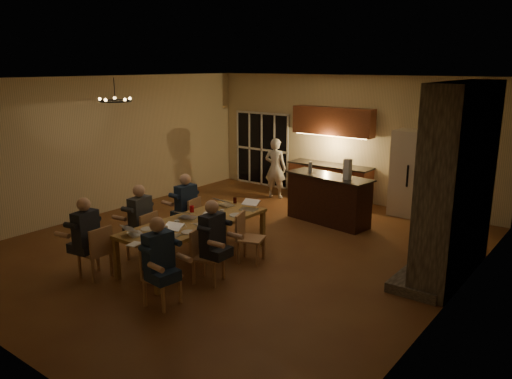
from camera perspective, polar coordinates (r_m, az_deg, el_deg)
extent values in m
plane|color=brown|center=(9.76, -2.36, -6.60)|extent=(9.00, 9.00, 0.00)
cube|color=beige|center=(13.05, 10.43, 5.74)|extent=(8.00, 0.04, 3.20)
cube|color=beige|center=(12.25, -17.10, 4.81)|extent=(0.04, 9.00, 3.20)
cube|color=beige|center=(7.47, 21.95, -1.28)|extent=(0.04, 9.00, 3.20)
cube|color=white|center=(9.13, -2.57, 12.66)|extent=(8.00, 9.00, 0.04)
cube|color=black|center=(14.51, 0.71, 4.60)|extent=(1.86, 0.08, 2.10)
cube|color=#6B6254|center=(8.68, 22.12, 0.75)|extent=(0.58, 2.50, 3.20)
cube|color=beige|center=(12.08, 17.51, 1.75)|extent=(0.90, 0.68, 2.00)
cube|color=#B88949|center=(9.06, -6.91, -5.84)|extent=(1.10, 2.82, 0.75)
cube|color=black|center=(11.20, 8.27, -1.09)|extent=(2.07, 0.96, 1.08)
imported|color=silver|center=(13.15, 2.23, 2.46)|extent=(0.65, 0.50, 1.59)
torus|color=black|center=(10.32, -15.80, 9.71)|extent=(0.64, 0.64, 0.03)
cylinder|color=silver|center=(8.70, -9.02, -3.81)|extent=(0.09, 0.09, 0.10)
cylinder|color=silver|center=(9.23, -3.89, -2.59)|extent=(0.08, 0.08, 0.10)
cylinder|color=silver|center=(9.76, -5.04, -1.70)|extent=(0.07, 0.07, 0.10)
cylinder|color=#AC0B13|center=(7.82, -10.96, -5.88)|extent=(0.10, 0.10, 0.12)
cylinder|color=#AC0B13|center=(9.45, -7.35, -2.22)|extent=(0.08, 0.08, 0.12)
cylinder|color=#B2B2B7|center=(8.35, -10.14, -4.55)|extent=(0.06, 0.06, 0.12)
cylinder|color=#3F0F0C|center=(9.98, -2.42, -1.24)|extent=(0.07, 0.07, 0.12)
cylinder|color=#B2B2B7|center=(8.80, -3.77, -3.38)|extent=(0.07, 0.07, 0.12)
cylinder|color=silver|center=(8.33, -7.75, -4.86)|extent=(0.23, 0.23, 0.02)
cylinder|color=silver|center=(8.61, -12.30, -4.43)|extent=(0.23, 0.23, 0.02)
cylinder|color=silver|center=(9.18, -2.22, -2.95)|extent=(0.27, 0.27, 0.02)
cube|color=white|center=(7.96, -13.75, -6.08)|extent=(0.20, 0.25, 0.01)
cylinder|color=#99999E|center=(11.33, 6.22, 2.58)|extent=(0.08, 0.08, 0.24)
cube|color=silver|center=(10.71, 10.41, 2.29)|extent=(0.15, 0.15, 0.44)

